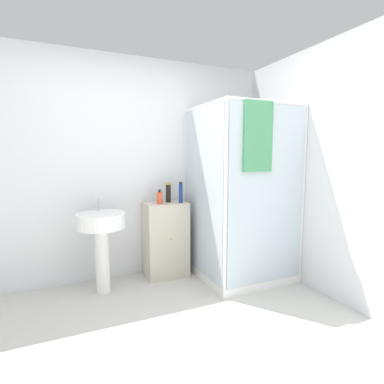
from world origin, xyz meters
TOP-DOWN VIEW (x-y plane):
  - ground_plane at (0.00, 0.00)m, footprint 12.00×12.00m
  - wall_back at (0.00, 1.70)m, footprint 6.40×0.06m
  - wall_right at (1.70, 0.00)m, footprint 0.06×6.40m
  - shower_enclosure at (1.10, 1.09)m, footprint 0.99×1.02m
  - vanity_cabinet at (0.36, 1.49)m, footprint 0.48×0.37m
  - sink at (-0.37, 1.33)m, footprint 0.48×0.48m
  - soap_dispenser at (0.28, 1.43)m, footprint 0.07×0.07m
  - shampoo_bottle_tall_black at (0.41, 1.50)m, footprint 0.06×0.06m
  - shampoo_bottle_blue at (0.52, 1.40)m, footprint 0.04×0.04m
  - lotion_bottle_white at (0.31, 1.52)m, footprint 0.04×0.04m

SIDE VIEW (x-z plane):
  - ground_plane at x=0.00m, z-range 0.00..0.00m
  - vanity_cabinet at x=0.36m, z-range 0.00..0.87m
  - shower_enclosure at x=1.10m, z-range -0.48..1.46m
  - sink at x=-0.37m, z-range 0.16..1.12m
  - soap_dispenser at x=0.28m, z-range 0.85..1.01m
  - lotion_bottle_white at x=0.31m, z-range 0.85..1.04m
  - shampoo_bottle_tall_black at x=0.41m, z-range 0.86..1.09m
  - shampoo_bottle_blue at x=0.52m, z-range 0.86..1.10m
  - wall_back at x=0.00m, z-range 0.00..2.50m
  - wall_right at x=1.70m, z-range 0.00..2.50m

